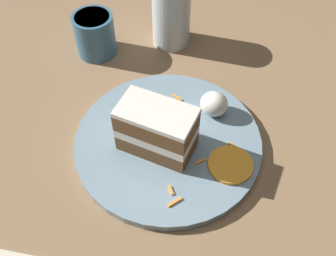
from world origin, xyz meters
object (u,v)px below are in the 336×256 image
object	(u,v)px
drinking_glass	(171,20)
cream_dollop	(214,104)
plate	(168,142)
coffee_mug	(95,33)
cake_slice	(156,131)
orange_garnish	(230,165)

from	to	relation	value
drinking_glass	cream_dollop	bearing A→B (deg)	132.81
plate	drinking_glass	world-z (taller)	drinking_glass
plate	coffee_mug	world-z (taller)	coffee_mug
cake_slice	drinking_glass	xyz separation A→B (m)	(0.09, -0.27, -0.00)
plate	drinking_glass	size ratio (longest dim) A/B	2.47
cake_slice	orange_garnish	world-z (taller)	cake_slice
orange_garnish	cream_dollop	bearing A→B (deg)	-56.07
orange_garnish	drinking_glass	bearing A→B (deg)	-50.15
cream_dollop	drinking_glass	xyz separation A→B (m)	(0.15, -0.16, 0.02)
cream_dollop	orange_garnish	bearing A→B (deg)	123.93
cake_slice	coffee_mug	size ratio (longest dim) A/B	1.38
drinking_glass	coffee_mug	xyz separation A→B (m)	(0.12, 0.09, -0.01)
plate	coffee_mug	distance (m)	0.28
orange_garnish	coffee_mug	size ratio (longest dim) A/B	0.84
plate	cream_dollop	world-z (taller)	cream_dollop
orange_garnish	coffee_mug	xyz separation A→B (m)	(0.34, -0.16, 0.03)
drinking_glass	coffee_mug	size ratio (longest dim) A/B	1.48
cake_slice	orange_garnish	size ratio (longest dim) A/B	1.65
plate	cake_slice	distance (m)	0.06
plate	drinking_glass	xyz separation A→B (m)	(0.10, -0.25, 0.05)
coffee_mug	plate	bearing A→B (deg)	145.33
orange_garnish	coffee_mug	bearing A→B (deg)	-26.05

